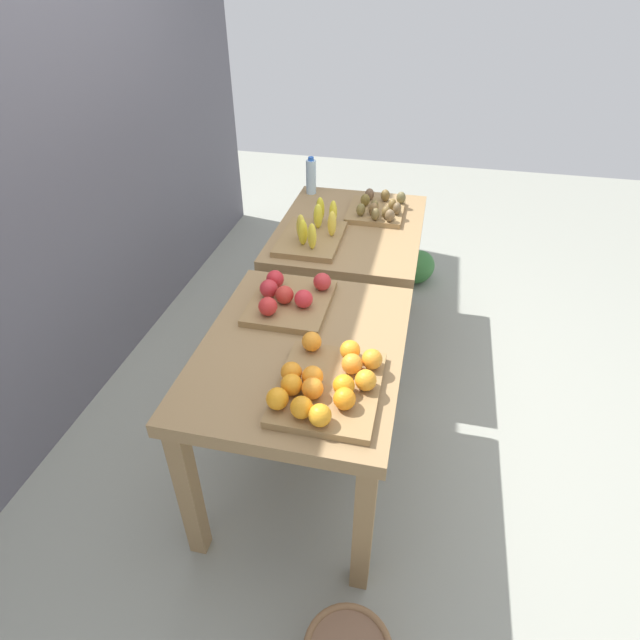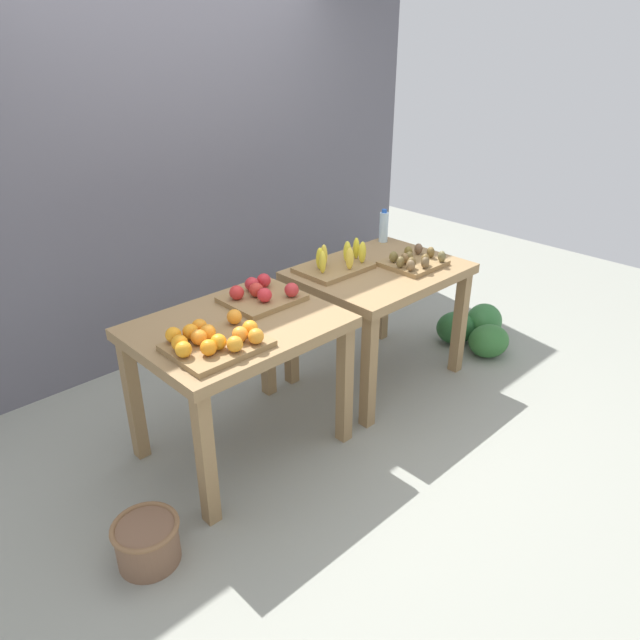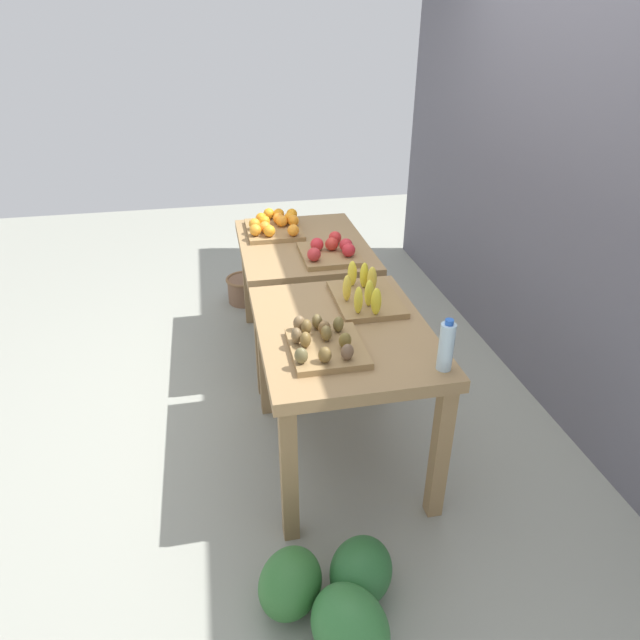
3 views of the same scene
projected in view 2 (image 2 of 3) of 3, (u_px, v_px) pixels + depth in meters
The scene contains 11 objects.
ground_plane at pixel (316, 407), 3.72m from camera, with size 8.00×8.00×0.00m, color gray.
back_wall at pixel (176, 137), 3.93m from camera, with size 4.40×0.12×3.00m, color #5D5B65.
display_table_left at pixel (238, 343), 3.08m from camera, with size 1.04×0.80×0.79m.
display_table_right at pixel (379, 285), 3.77m from camera, with size 1.04×0.80×0.79m.
orange_bin at pixel (215, 340), 2.76m from camera, with size 0.45×0.38×0.11m.
apple_bin at pixel (262, 294), 3.25m from camera, with size 0.40×0.34×0.11m.
banana_crate at pixel (336, 264), 3.67m from camera, with size 0.45×0.32×0.17m.
kiwi_bin at pixel (414, 261), 3.73m from camera, with size 0.36×0.33×0.10m.
water_bottle at pixel (384, 227), 4.14m from camera, with size 0.06×0.06×0.23m.
watermelon_pile at pixel (477, 329), 4.42m from camera, with size 0.62×0.65×0.27m.
wicker_basket at pixel (147, 541), 2.60m from camera, with size 0.30×0.30×0.21m.
Camera 2 is at (-2.13, -2.25, 2.14)m, focal length 33.08 mm.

